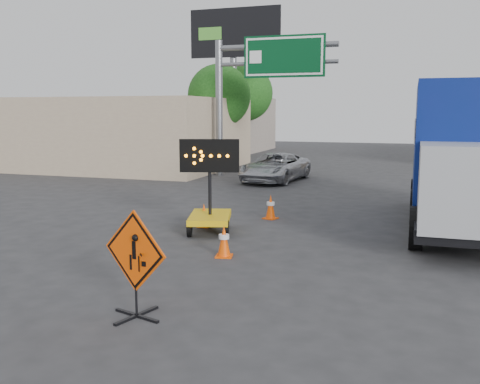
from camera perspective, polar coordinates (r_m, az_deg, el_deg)
The scene contains 14 objects.
ground at distance 9.08m, azimuth -3.78°, elevation -12.53°, with size 100.00×100.00×0.00m, color #2D2D30.
storefront_left_near at distance 32.76m, azimuth -13.40°, elevation 6.13°, with size 14.00×10.00×4.00m, color tan.
storefront_left_far at distance 45.64m, azimuth -5.17°, elevation 7.21°, with size 12.00×10.00×4.40m, color #A39587.
highway_gantry at distance 26.96m, azimuth 1.92°, elevation 12.41°, with size 6.18×0.38×6.90m.
billboard at distance 35.87m, azimuth -0.55°, elevation 15.12°, with size 6.10×0.54×9.85m.
tree_left_near at distance 31.89m, azimuth -2.24°, elevation 10.18°, with size 3.71×3.71×6.03m.
tree_left_far at distance 39.78m, azimuth 0.52°, elevation 10.49°, with size 4.10×4.10×6.66m.
construction_sign at distance 8.68m, azimuth -11.12°, elevation -7.26°, with size 1.27×0.91×1.75m.
arrow_board at distance 14.63m, azimuth -3.22°, elevation -2.02°, with size 1.56×2.01×2.54m.
pickup_truck at distance 25.33m, azimuth 3.79°, elevation 2.65°, with size 2.19×4.75×1.32m, color #B7B9BF.
box_truck at distance 16.14m, azimuth 22.74°, elevation 2.81°, with size 2.79×8.52×4.04m.
cone_a at distance 12.15m, azimuth -1.72°, elevation -5.23°, with size 0.44×0.44×0.74m.
cone_b at distance 15.29m, azimuth -3.86°, elevation -2.48°, with size 0.35×0.35×0.68m.
cone_c at distance 16.43m, azimuth 3.28°, elevation -1.58°, with size 0.48×0.48×0.74m.
Camera 1 is at (3.22, -7.83, 3.27)m, focal length 40.00 mm.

